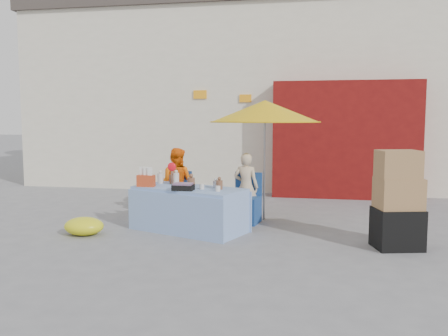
% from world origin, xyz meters
% --- Properties ---
extents(ground, '(80.00, 80.00, 0.00)m').
position_xyz_m(ground, '(0.00, 0.00, 0.00)').
color(ground, slate).
rests_on(ground, ground).
extents(backdrop, '(14.00, 8.00, 7.80)m').
position_xyz_m(backdrop, '(0.52, 7.52, 3.10)').
color(backdrop, silver).
rests_on(backdrop, ground).
extents(market_table, '(1.98, 1.43, 1.09)m').
position_xyz_m(market_table, '(-0.42, 0.47, 0.36)').
color(market_table, '#85A2D6').
rests_on(market_table, ground).
extents(chair_left, '(0.55, 0.54, 0.85)m').
position_xyz_m(chair_left, '(-0.88, 1.21, 0.26)').
color(chair_left, navy).
rests_on(chair_left, ground).
extents(chair_right, '(0.55, 0.54, 0.85)m').
position_xyz_m(chair_right, '(0.37, 1.21, 0.26)').
color(chair_right, navy).
rests_on(chair_right, ground).
extents(vendor_orange, '(0.68, 0.57, 1.26)m').
position_xyz_m(vendor_orange, '(-0.88, 1.34, 0.63)').
color(vendor_orange, orange).
rests_on(vendor_orange, ground).
extents(vendor_beige, '(0.48, 0.35, 1.19)m').
position_xyz_m(vendor_beige, '(0.37, 1.34, 0.60)').
color(vendor_beige, beige).
rests_on(vendor_beige, ground).
extents(umbrella, '(1.90, 1.90, 2.09)m').
position_xyz_m(umbrella, '(0.67, 1.49, 1.89)').
color(umbrella, gray).
rests_on(umbrella, ground).
extents(box_stack, '(0.71, 0.63, 1.35)m').
position_xyz_m(box_stack, '(2.65, -0.00, 0.62)').
color(box_stack, black).
rests_on(box_stack, ground).
extents(tarp_bundle, '(0.71, 0.62, 0.28)m').
position_xyz_m(tarp_bundle, '(-1.93, -0.11, 0.14)').
color(tarp_bundle, yellow).
rests_on(tarp_bundle, ground).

